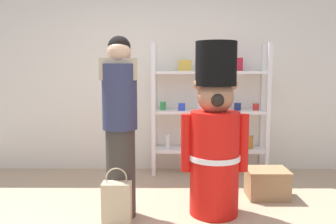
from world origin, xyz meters
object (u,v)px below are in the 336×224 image
(shopping_bag, at_px, (117,203))
(person_shopper, at_px, (120,123))
(teddy_bear_guard, at_px, (215,137))
(display_crate, at_px, (267,183))
(merchandise_shelf, at_px, (210,108))

(shopping_bag, bearing_deg, person_shopper, 86.67)
(teddy_bear_guard, relative_size, display_crate, 3.69)
(person_shopper, height_order, display_crate, person_shopper)
(person_shopper, bearing_deg, shopping_bag, -93.33)
(merchandise_shelf, bearing_deg, shopping_bag, -121.62)
(teddy_bear_guard, bearing_deg, merchandise_shelf, 85.54)
(merchandise_shelf, relative_size, teddy_bear_guard, 1.05)
(teddy_bear_guard, distance_m, person_shopper, 0.91)
(merchandise_shelf, xyz_separation_m, display_crate, (0.53, -0.93, -0.72))
(teddy_bear_guard, height_order, person_shopper, person_shopper)
(display_crate, bearing_deg, teddy_bear_guard, -145.38)
(person_shopper, relative_size, shopping_bag, 3.21)
(shopping_bag, xyz_separation_m, display_crate, (1.54, 0.71, -0.05))
(teddy_bear_guard, height_order, shopping_bag, teddy_bear_guard)
(teddy_bear_guard, xyz_separation_m, person_shopper, (-0.89, -0.07, 0.14))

